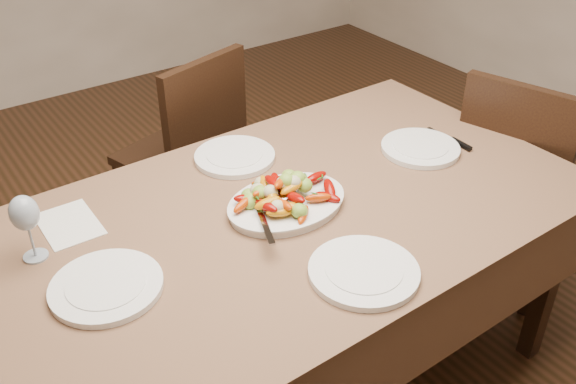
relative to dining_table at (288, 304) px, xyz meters
The scene contains 14 objects.
floor 0.44m from the dining_table, 26.35° to the right, with size 6.00×6.00×0.00m, color #362010.
dining_table is the anchor object (origin of this frame).
chair_far 0.94m from the dining_table, 84.69° to the left, with size 0.42×0.42×0.95m, color black, non-canonical shape.
chair_right 1.12m from the dining_table, ahead, with size 0.42×0.42×0.95m, color black, non-canonical shape.
serving_platter 0.39m from the dining_table, 85.71° to the left, with size 0.36×0.27×0.02m, color white.
roasted_vegetables 0.45m from the dining_table, 85.71° to the left, with size 0.30×0.20×0.09m, color #770602, non-canonical shape.
serving_spoon 0.43m from the dining_table, 154.53° to the right, with size 0.28×0.06×0.03m, color #9EA0A8, non-canonical shape.
plate_left 0.69m from the dining_table, behind, with size 0.28×0.28×0.02m, color white.
plate_right 0.69m from the dining_table, ahead, with size 0.27×0.27×0.02m, color white.
plate_far 0.52m from the dining_table, 85.77° to the left, with size 0.27×0.27×0.02m, color white.
plate_near 0.52m from the dining_table, 91.72° to the right, with size 0.29×0.29×0.02m, color white.
wine_glass 0.86m from the dining_table, 162.97° to the left, with size 0.08×0.08×0.20m, color #8C99A5, non-canonical shape.
menu_card 0.74m from the dining_table, 151.58° to the left, with size 0.15×0.21×0.00m, color silver.
table_knife 0.80m from the dining_table, ahead, with size 0.02×0.20×0.01m, color #9EA0A8, non-canonical shape.
Camera 1 is at (-1.10, -1.17, 1.84)m, focal length 40.00 mm.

